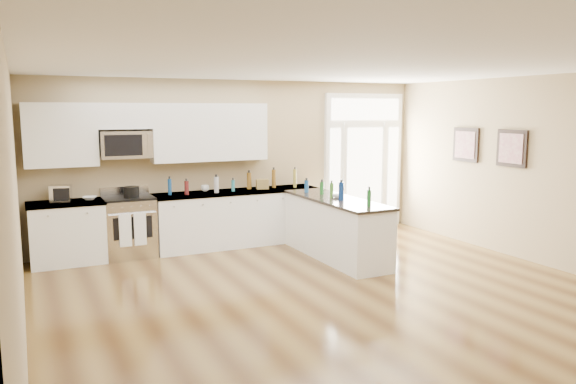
# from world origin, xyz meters

# --- Properties ---
(ground) EXTENTS (8.00, 8.00, 0.00)m
(ground) POSITION_xyz_m (0.00, 0.00, 0.00)
(ground) COLOR #482E14
(room_shell) EXTENTS (8.00, 8.00, 8.00)m
(room_shell) POSITION_xyz_m (0.00, 0.00, 1.71)
(room_shell) COLOR tan
(room_shell) RESTS_ON ground
(back_cabinet_left) EXTENTS (1.10, 0.66, 0.94)m
(back_cabinet_left) POSITION_xyz_m (-2.87, 3.69, 0.44)
(back_cabinet_left) COLOR white
(back_cabinet_left) RESTS_ON ground
(back_cabinet_right) EXTENTS (2.85, 0.66, 0.94)m
(back_cabinet_right) POSITION_xyz_m (-0.16, 3.69, 0.44)
(back_cabinet_right) COLOR white
(back_cabinet_right) RESTS_ON ground
(peninsula_cabinet) EXTENTS (0.69, 2.32, 0.94)m
(peninsula_cabinet) POSITION_xyz_m (0.93, 2.24, 0.43)
(peninsula_cabinet) COLOR white
(peninsula_cabinet) RESTS_ON ground
(upper_cabinet_left) EXTENTS (1.04, 0.33, 0.95)m
(upper_cabinet_left) POSITION_xyz_m (-2.88, 3.83, 1.93)
(upper_cabinet_left) COLOR white
(upper_cabinet_left) RESTS_ON room_shell
(upper_cabinet_right) EXTENTS (1.94, 0.33, 0.95)m
(upper_cabinet_right) POSITION_xyz_m (-0.57, 3.83, 1.93)
(upper_cabinet_right) COLOR white
(upper_cabinet_right) RESTS_ON room_shell
(upper_cabinet_short) EXTENTS (0.82, 0.33, 0.40)m
(upper_cabinet_short) POSITION_xyz_m (-1.95, 3.83, 2.20)
(upper_cabinet_short) COLOR white
(upper_cabinet_short) RESTS_ON room_shell
(microwave) EXTENTS (0.78, 0.41, 0.42)m
(microwave) POSITION_xyz_m (-1.95, 3.80, 1.76)
(microwave) COLOR silver
(microwave) RESTS_ON room_shell
(entry_door) EXTENTS (1.70, 0.10, 2.60)m
(entry_door) POSITION_xyz_m (2.55, 3.95, 1.30)
(entry_door) COLOR white
(entry_door) RESTS_ON ground
(wall_art_near) EXTENTS (0.05, 0.58, 0.58)m
(wall_art_near) POSITION_xyz_m (3.47, 2.20, 1.70)
(wall_art_near) COLOR black
(wall_art_near) RESTS_ON room_shell
(wall_art_far) EXTENTS (0.05, 0.58, 0.58)m
(wall_art_far) POSITION_xyz_m (3.47, 1.20, 1.70)
(wall_art_far) COLOR black
(wall_art_far) RESTS_ON room_shell
(kitchen_range) EXTENTS (0.76, 0.68, 1.08)m
(kitchen_range) POSITION_xyz_m (-1.96, 3.69, 0.48)
(kitchen_range) COLOR silver
(kitchen_range) RESTS_ON ground
(stockpot) EXTENTS (0.30, 0.30, 0.18)m
(stockpot) POSITION_xyz_m (-1.92, 3.64, 1.04)
(stockpot) COLOR black
(stockpot) RESTS_ON kitchen_range
(toaster_oven) EXTENTS (0.33, 0.29, 0.25)m
(toaster_oven) POSITION_xyz_m (-2.93, 3.74, 1.06)
(toaster_oven) COLOR silver
(toaster_oven) RESTS_ON back_cabinet_left
(cardboard_box) EXTENTS (0.24, 0.20, 0.17)m
(cardboard_box) POSITION_xyz_m (0.31, 3.69, 1.02)
(cardboard_box) COLOR olive
(cardboard_box) RESTS_ON back_cabinet_right
(bowl_left) EXTENTS (0.26, 0.26, 0.05)m
(bowl_left) POSITION_xyz_m (-2.53, 3.73, 0.97)
(bowl_left) COLOR white
(bowl_left) RESTS_ON back_cabinet_left
(bowl_peninsula) EXTENTS (0.23, 0.23, 0.05)m
(bowl_peninsula) POSITION_xyz_m (0.98, 2.28, 0.97)
(bowl_peninsula) COLOR white
(bowl_peninsula) RESTS_ON peninsula_cabinet
(cup_counter) EXTENTS (0.16, 0.16, 0.11)m
(cup_counter) POSITION_xyz_m (-0.68, 3.82, 0.99)
(cup_counter) COLOR white
(cup_counter) RESTS_ON back_cabinet_right
(counter_bottles) EXTENTS (2.33, 2.45, 0.32)m
(counter_bottles) POSITION_xyz_m (0.25, 3.14, 1.07)
(counter_bottles) COLOR #19591E
(counter_bottles) RESTS_ON back_cabinet_right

